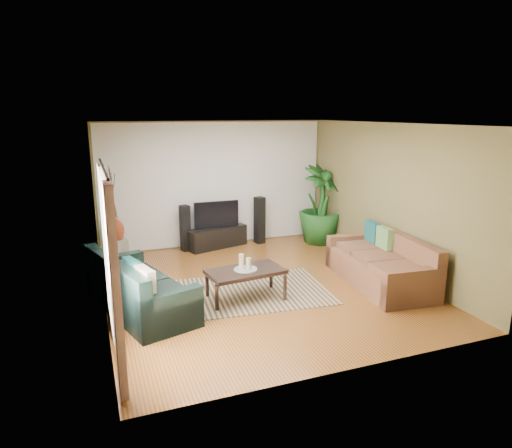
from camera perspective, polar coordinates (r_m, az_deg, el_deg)
name	(u,v)px	position (r m, az deg, el deg)	size (l,w,h in m)	color
floor	(260,287)	(7.80, 0.52, -7.84)	(5.50, 5.50, 0.00)	#976227
ceiling	(261,124)	(7.25, 0.57, 12.40)	(5.50, 5.50, 0.00)	white
wall_back	(215,184)	(9.98, -5.16, 4.96)	(5.00, 5.00, 0.00)	brown
wall_front	(352,258)	(5.03, 11.92, -4.23)	(5.00, 5.00, 0.00)	brown
wall_left	(98,222)	(6.94, -19.11, 0.30)	(5.50, 5.50, 0.00)	brown
wall_right	(389,199)	(8.62, 16.28, 3.04)	(5.50, 5.50, 0.00)	brown
backwall_panel	(215,184)	(9.97, -5.15, 4.95)	(4.90, 4.90, 0.00)	white
window_pane	(105,248)	(5.37, -18.35, -2.91)	(1.80, 1.80, 0.00)	white
curtain_near	(116,293)	(4.75, -17.09, -8.24)	(0.08, 0.35, 2.20)	gray
curtain_far	(108,251)	(6.17, -18.04, -3.19)	(0.08, 0.35, 2.20)	gray
curtain_rod	(103,168)	(5.20, -18.56, 6.68)	(0.03, 0.03, 1.90)	black
sofa_left	(140,283)	(7.01, -14.28, -7.15)	(2.12, 0.91, 0.85)	black
sofa_right	(379,260)	(8.10, 15.16, -4.33)	(2.22, 1.00, 0.85)	brown
area_rug	(253,291)	(7.59, -0.37, -8.43)	(2.42, 1.72, 0.01)	tan
coffee_table	(246,284)	(7.24, -1.30, -7.54)	(1.18, 0.65, 0.48)	black
candle_tray	(246,269)	(7.16, -1.31, -5.68)	(0.37, 0.37, 0.02)	gray
candle_tall	(241,261)	(7.12, -1.86, -4.70)	(0.08, 0.08, 0.24)	silver
candle_mid	(249,264)	(7.10, -0.90, -4.99)	(0.08, 0.08, 0.18)	beige
candle_short	(248,263)	(7.20, -0.95, -4.84)	(0.08, 0.08, 0.15)	#F5E5CF
tv_stand	(217,237)	(9.97, -4.91, -1.67)	(1.33, 0.40, 0.44)	black
television	(216,214)	(9.85, -4.97, 1.19)	(0.98, 0.05, 0.58)	black
speaker_left	(185,228)	(9.75, -8.84, -0.52)	(0.18, 0.20, 0.98)	black
speaker_right	(260,220)	(10.20, 0.45, 0.48)	(0.19, 0.21, 1.05)	black
potted_plant	(321,205)	(10.28, 8.14, 2.42)	(0.98, 0.98, 1.74)	#164417
plant_pot	(320,237)	(10.45, 8.00, -1.59)	(0.32, 0.32, 0.25)	black
pedestal	(117,249)	(9.66, -17.03, -2.95)	(0.39, 0.39, 0.39)	gray
vase	(115,231)	(9.56, -17.19, -0.83)	(0.35, 0.35, 0.49)	maroon
side_table	(118,275)	(7.99, -16.88, -6.06)	(0.46, 0.46, 0.49)	brown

